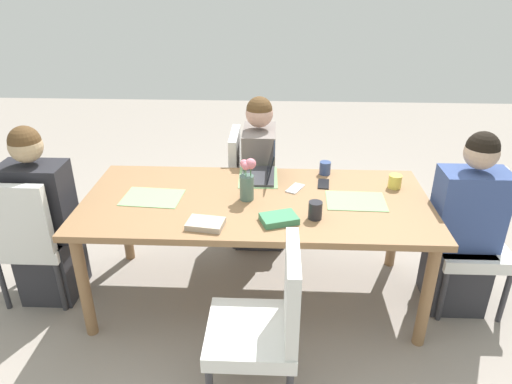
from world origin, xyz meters
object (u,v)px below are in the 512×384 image
Objects in this scene: coffee_mug_near_right at (395,181)px; dining_table at (256,209)px; phone_silver at (295,188)px; person_far_left_mid at (259,182)px; phone_black at (323,184)px; laptop_far_left_mid at (262,172)px; person_head_right_left_near at (463,234)px; coffee_mug_near_left at (325,168)px; chair_head_left_left_far at (30,235)px; person_head_left_left_far at (44,225)px; book_blue_cover at (206,224)px; chair_near_right_near at (267,320)px; book_red_cover at (279,219)px; coffee_mug_centre_left at (315,210)px; flower_vase at (247,180)px; chair_far_left_mid at (250,181)px; chair_head_right_left_near at (468,231)px.

dining_table is at bearing -166.91° from coffee_mug_near_right.
phone_silver is at bearing 32.53° from dining_table.
phone_black is (0.44, -0.48, 0.21)m from person_far_left_mid.
person_head_right_left_near is at bearing -14.30° from laptop_far_left_mid.
dining_table is 6.70× the size of laptop_far_left_mid.
dining_table is 24.10× the size of coffee_mug_near_left.
chair_head_left_left_far is at bearing -164.07° from laptop_far_left_mid.
person_head_left_left_far reaches higher than book_blue_cover.
dining_table is at bearing 124.47° from phone_black.
chair_head_left_left_far is 1.00× the size of chair_near_right_near.
person_far_left_mid is at bearing 94.66° from laptop_far_left_mid.
book_red_cover is (1.58, -0.18, 0.26)m from chair_head_left_left_far.
chair_near_right_near is 0.71m from coffee_mug_centre_left.
chair_head_left_left_far is at bearing 106.13° from phone_black.
person_head_right_left_near reaches higher than laptop_far_left_mid.
phone_black is (1.87, 0.33, 0.24)m from chair_head_left_left_far.
person_head_left_left_far is at bearing 123.56° from phone_silver.
person_far_left_mid is 3.73× the size of laptop_far_left_mid.
flower_vase is 3.04× the size of coffee_mug_near_left.
chair_head_left_left_far is at bearing -178.11° from person_head_right_left_near.
flower_vase is at bearing -141.80° from coffee_mug_near_left.
book_red_cover reaches higher than phone_silver.
coffee_mug_centre_left is at bearing -166.96° from person_head_right_left_near.
book_blue_cover is at bearing -127.60° from dining_table.
person_far_left_mid is at bearing -38.76° from chair_far_left_mid.
coffee_mug_centre_left reaches higher than book_blue_cover.
person_head_left_left_far is at bearing -178.11° from chair_head_right_left_near.
book_blue_cover is at bearing 135.76° from phone_black.
chair_head_right_left_near is 1.15m from phone_silver.
person_far_left_mid is at bearing 151.44° from person_head_right_left_near.
phone_black is at bearing 28.24° from dining_table.
chair_head_right_left_near is 1.10m from coffee_mug_centre_left.
person_head_right_left_near is at bearing 0.33° from person_head_left_left_far.
book_blue_cover reaches higher than phone_black.
chair_head_left_left_far is 8.68× the size of coffee_mug_centre_left.
person_head_right_left_near is 11.52× the size of coffee_mug_centre_left.
person_far_left_mid is 0.47m from laptop_far_left_mid.
phone_black is (0.44, 0.23, 0.08)m from dining_table.
coffee_mug_near_right is at bearing -30.10° from chair_far_left_mid.
coffee_mug_centre_left is at bearing -6.15° from book_red_cover.
person_far_left_mid reaches higher than chair_head_right_left_near.
coffee_mug_near_left is 0.59× the size of phone_black.
coffee_mug_near_right is at bearing 153.09° from person_head_right_left_near.
person_far_left_mid reaches higher than coffee_mug_near_left.
person_far_left_mid is 1.53m from chair_near_right_near.
chair_far_left_mid is at bearing 150.83° from person_head_right_left_near.
flower_vase reaches higher than phone_black.
dining_table is at bearing 3.69° from chair_head_left_left_far.
laptop_far_left_mid reaches higher than chair_near_right_near.
phone_silver is at bearing 53.02° from book_blue_cover.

